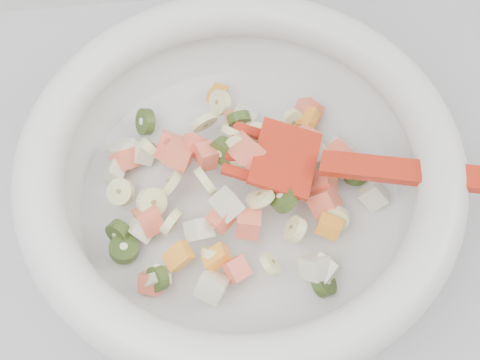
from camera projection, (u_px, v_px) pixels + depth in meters
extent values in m
cube|color=#939498|center=(227.00, 329.00, 0.98)|extent=(2.00, 0.60, 0.90)
cylinder|color=silver|center=(240.00, 200.00, 0.58)|extent=(0.31, 0.31, 0.02)
torus|color=silver|center=(240.00, 160.00, 0.51)|extent=(0.38, 0.38, 0.04)
cylinder|color=beige|center=(291.00, 121.00, 0.59)|extent=(0.03, 0.02, 0.03)
cylinder|color=beige|center=(241.00, 152.00, 0.54)|extent=(0.03, 0.03, 0.02)
cylinder|color=beige|center=(239.00, 151.00, 0.53)|extent=(0.03, 0.03, 0.04)
cylinder|color=beige|center=(289.00, 186.00, 0.53)|extent=(0.03, 0.04, 0.02)
cylinder|color=beige|center=(205.00, 181.00, 0.53)|extent=(0.02, 0.03, 0.03)
cylinder|color=beige|center=(234.00, 133.00, 0.56)|extent=(0.03, 0.03, 0.03)
cylinder|color=beige|center=(171.00, 183.00, 0.54)|extent=(0.03, 0.03, 0.03)
cylinder|color=beige|center=(215.00, 253.00, 0.51)|extent=(0.03, 0.02, 0.02)
cylinder|color=beige|center=(152.00, 202.00, 0.54)|extent=(0.04, 0.04, 0.03)
cylinder|color=beige|center=(151.00, 148.00, 0.57)|extent=(0.03, 0.02, 0.03)
cylinder|color=beige|center=(260.00, 198.00, 0.52)|extent=(0.03, 0.03, 0.03)
cylinder|color=beige|center=(258.00, 134.00, 0.56)|extent=(0.03, 0.03, 0.02)
cylinder|color=beige|center=(277.00, 153.00, 0.54)|extent=(0.03, 0.03, 0.03)
cylinder|color=beige|center=(270.00, 264.00, 0.51)|extent=(0.02, 0.03, 0.02)
cylinder|color=beige|center=(337.00, 219.00, 0.54)|extent=(0.03, 0.02, 0.03)
cylinder|color=beige|center=(204.00, 122.00, 0.58)|extent=(0.04, 0.02, 0.04)
cylinder|color=beige|center=(293.00, 148.00, 0.55)|extent=(0.03, 0.02, 0.03)
cylinder|color=beige|center=(295.00, 229.00, 0.52)|extent=(0.03, 0.02, 0.03)
cylinder|color=beige|center=(171.00, 222.00, 0.52)|extent=(0.03, 0.03, 0.03)
cylinder|color=beige|center=(220.00, 102.00, 0.59)|extent=(0.02, 0.03, 0.03)
cylinder|color=beige|center=(121.00, 192.00, 0.55)|extent=(0.03, 0.03, 0.02)
cube|color=#E66948|center=(248.00, 224.00, 0.52)|extent=(0.03, 0.03, 0.03)
cube|color=#E66948|center=(167.00, 151.00, 0.56)|extent=(0.03, 0.03, 0.03)
cube|color=#E66948|center=(220.00, 219.00, 0.51)|extent=(0.03, 0.03, 0.02)
cube|color=#E66948|center=(206.00, 156.00, 0.55)|extent=(0.02, 0.03, 0.02)
cube|color=#E66948|center=(149.00, 220.00, 0.54)|extent=(0.03, 0.04, 0.03)
cube|color=#E66948|center=(237.00, 269.00, 0.51)|extent=(0.03, 0.03, 0.02)
cube|color=#E66948|center=(308.00, 112.00, 0.60)|extent=(0.03, 0.03, 0.03)
cube|color=#E66948|center=(126.00, 161.00, 0.57)|extent=(0.03, 0.03, 0.03)
cube|color=#E66948|center=(152.00, 283.00, 0.52)|extent=(0.03, 0.03, 0.03)
cube|color=#E66948|center=(337.00, 153.00, 0.57)|extent=(0.03, 0.03, 0.02)
cube|color=#E66948|center=(169.00, 143.00, 0.57)|extent=(0.03, 0.03, 0.03)
cube|color=#E66948|center=(305.00, 140.00, 0.57)|extent=(0.03, 0.03, 0.03)
cube|color=#E66948|center=(324.00, 202.00, 0.54)|extent=(0.04, 0.03, 0.04)
cube|color=#E66948|center=(323.00, 183.00, 0.55)|extent=(0.03, 0.03, 0.03)
cube|color=#E66948|center=(237.00, 121.00, 0.58)|extent=(0.02, 0.03, 0.03)
cube|color=#E66948|center=(246.00, 151.00, 0.53)|extent=(0.04, 0.04, 0.04)
cube|color=#E66948|center=(179.00, 154.00, 0.55)|extent=(0.04, 0.04, 0.03)
cube|color=#E66948|center=(193.00, 145.00, 0.56)|extent=(0.03, 0.03, 0.03)
cylinder|color=olive|center=(239.00, 119.00, 0.57)|extent=(0.03, 0.02, 0.03)
cylinder|color=olive|center=(157.00, 279.00, 0.51)|extent=(0.03, 0.03, 0.03)
cylinder|color=olive|center=(145.00, 122.00, 0.59)|extent=(0.03, 0.04, 0.04)
cylinder|color=olive|center=(283.00, 199.00, 0.52)|extent=(0.03, 0.03, 0.03)
cylinder|color=olive|center=(223.00, 151.00, 0.54)|extent=(0.03, 0.03, 0.03)
cylinder|color=olive|center=(356.00, 172.00, 0.57)|extent=(0.03, 0.03, 0.02)
cylinder|color=olive|center=(323.00, 282.00, 0.51)|extent=(0.03, 0.03, 0.03)
cylinder|color=olive|center=(119.00, 233.00, 0.53)|extent=(0.03, 0.03, 0.03)
cylinder|color=olive|center=(124.00, 249.00, 0.53)|extent=(0.04, 0.04, 0.02)
cube|color=beige|center=(324.00, 269.00, 0.52)|extent=(0.03, 0.03, 0.03)
cube|color=beige|center=(142.00, 228.00, 0.53)|extent=(0.03, 0.03, 0.03)
cube|color=beige|center=(212.00, 287.00, 0.50)|extent=(0.03, 0.04, 0.03)
cube|color=beige|center=(158.00, 276.00, 0.51)|extent=(0.02, 0.02, 0.02)
cube|color=beige|center=(126.00, 154.00, 0.58)|extent=(0.04, 0.04, 0.03)
cube|color=beige|center=(199.00, 229.00, 0.52)|extent=(0.03, 0.03, 0.03)
cube|color=beige|center=(242.00, 118.00, 0.59)|extent=(0.03, 0.04, 0.04)
cube|color=beige|center=(315.00, 267.00, 0.51)|extent=(0.03, 0.03, 0.03)
cube|color=beige|center=(143.00, 152.00, 0.58)|extent=(0.03, 0.03, 0.03)
cube|color=beige|center=(314.00, 148.00, 0.57)|extent=(0.03, 0.03, 0.03)
cube|color=beige|center=(226.00, 205.00, 0.51)|extent=(0.03, 0.03, 0.03)
cube|color=beige|center=(373.00, 195.00, 0.56)|extent=(0.03, 0.03, 0.03)
cube|color=beige|center=(114.00, 172.00, 0.57)|extent=(0.03, 0.02, 0.02)
cube|color=beige|center=(339.00, 149.00, 0.58)|extent=(0.03, 0.03, 0.03)
cube|color=orange|center=(216.00, 257.00, 0.51)|extent=(0.03, 0.02, 0.02)
cube|color=orange|center=(329.00, 226.00, 0.53)|extent=(0.03, 0.03, 0.02)
cube|color=orange|center=(178.00, 256.00, 0.51)|extent=(0.03, 0.03, 0.02)
cube|color=orange|center=(305.00, 123.00, 0.59)|extent=(0.03, 0.03, 0.02)
cube|color=orange|center=(218.00, 94.00, 0.62)|extent=(0.02, 0.03, 0.02)
cube|color=orange|center=(308.00, 119.00, 0.59)|extent=(0.03, 0.03, 0.02)
cube|color=#B0210F|center=(285.00, 158.00, 0.53)|extent=(0.08, 0.08, 0.02)
cube|color=#B0210F|center=(249.00, 131.00, 0.55)|extent=(0.03, 0.02, 0.01)
cube|color=#B0210F|center=(245.00, 145.00, 0.54)|extent=(0.03, 0.02, 0.01)
cube|color=#B0210F|center=(241.00, 159.00, 0.53)|extent=(0.03, 0.02, 0.01)
cube|color=#B0210F|center=(237.00, 173.00, 0.53)|extent=(0.03, 0.02, 0.01)
cube|color=#B0210F|center=(442.00, 176.00, 0.50)|extent=(0.19, 0.09, 0.04)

